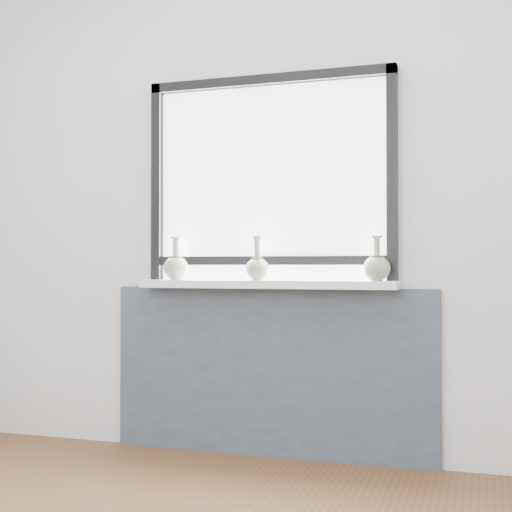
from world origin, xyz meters
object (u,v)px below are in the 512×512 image
(windowsill, at_px, (266,284))
(vase_a, at_px, (176,266))
(vase_c, at_px, (377,267))
(vase_b, at_px, (257,267))

(windowsill, relative_size, vase_a, 5.86)
(vase_a, bearing_deg, windowsill, -1.15)
(vase_a, distance_m, vase_c, 1.06)
(vase_a, relative_size, vase_c, 1.05)
(windowsill, bearing_deg, vase_b, -157.54)
(windowsill, height_order, vase_b, vase_b)
(windowsill, bearing_deg, vase_c, -2.69)
(windowsill, relative_size, vase_c, 6.14)
(windowsill, relative_size, vase_b, 5.96)
(windowsill, xyz_separation_m, vase_a, (-0.50, 0.01, 0.09))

